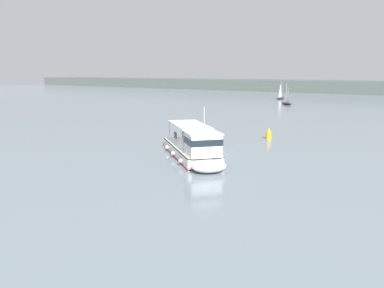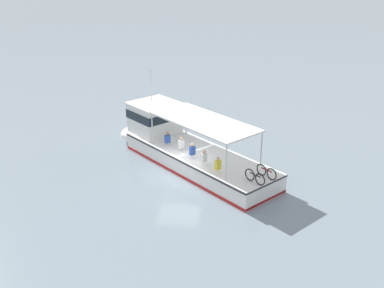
{
  "view_description": "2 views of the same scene",
  "coord_description": "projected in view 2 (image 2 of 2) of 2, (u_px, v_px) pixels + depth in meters",
  "views": [
    {
      "loc": [
        20.42,
        -31.4,
        8.24
      ],
      "look_at": [
        -0.49,
        -1.78,
        1.4
      ],
      "focal_mm": 36.01,
      "sensor_mm": 36.0,
      "label": 1
    },
    {
      "loc": [
        -4.43,
        22.44,
        11.63
      ],
      "look_at": [
        -0.49,
        -1.78,
        1.4
      ],
      "focal_mm": 40.96,
      "sensor_mm": 36.0,
      "label": 2
    }
  ],
  "objects": [
    {
      "name": "ground_plane",
      "position": [
        179.0,
        177.0,
        25.57
      ],
      "size": [
        400.0,
        400.0,
        0.0
      ],
      "primitive_type": "plane",
      "color": "gray"
    },
    {
      "name": "ferry_main",
      "position": [
        182.0,
        145.0,
        27.44
      ],
      "size": [
        11.69,
        10.58,
        5.32
      ],
      "color": "white",
      "rests_on": "ground"
    }
  ]
}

